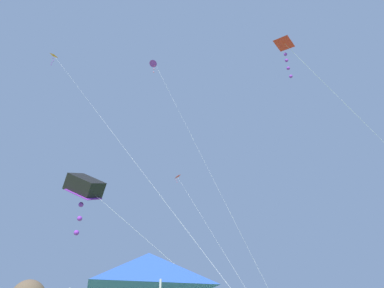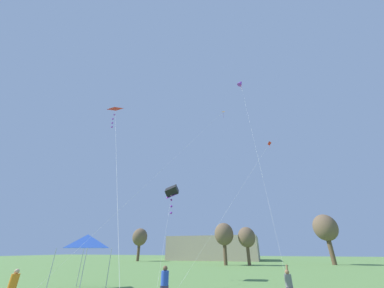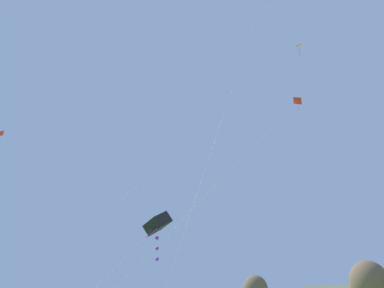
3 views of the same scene
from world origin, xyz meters
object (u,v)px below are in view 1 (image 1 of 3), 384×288
kite_purple_diamond_1 (154,63)px  kite_red_delta_2 (287,46)px  festival_tent (148,271)px  kite_black_box_3 (85,187)px  kite_red_delta_0 (180,181)px  kite_orange_delta_4 (56,58)px

kite_purple_diamond_1 → kite_red_delta_2: 21.17m
festival_tent → kite_purple_diamond_1: size_ratio=0.15×
festival_tent → kite_black_box_3: 9.95m
festival_tent → kite_red_delta_2: 10.67m
kite_red_delta_2 → kite_purple_diamond_1: bearing=56.2°
kite_red_delta_0 → kite_purple_diamond_1: bearing=140.6°
kite_purple_diamond_1 → kite_red_delta_2: (-9.53, -14.23, -12.44)m
festival_tent → kite_red_delta_2: bearing=-47.2°
kite_red_delta_2 → kite_black_box_3: kite_red_delta_2 is taller
kite_purple_diamond_1 → kite_black_box_3: kite_purple_diamond_1 is taller
kite_black_box_3 → kite_red_delta_0: bearing=6.8°
kite_red_delta_2 → kite_black_box_3: (0.46, 11.21, -3.88)m
kite_black_box_3 → kite_orange_delta_4: kite_orange_delta_4 is taller
kite_red_delta_2 → kite_orange_delta_4: bearing=77.3°
kite_purple_diamond_1 → kite_orange_delta_4: kite_orange_delta_4 is taller
kite_red_delta_2 → kite_orange_delta_4: kite_orange_delta_4 is taller
festival_tent → kite_orange_delta_4: bearing=65.2°
festival_tent → kite_orange_delta_4: (8.72, 18.89, 22.66)m
festival_tent → kite_orange_delta_4: 30.76m
kite_orange_delta_4 → kite_red_delta_2: bearing=-102.7°
kite_red_delta_0 → kite_red_delta_2: size_ratio=1.09×
festival_tent → kite_orange_delta_4: kite_orange_delta_4 is taller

